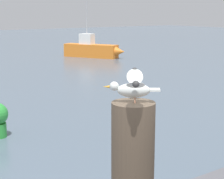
% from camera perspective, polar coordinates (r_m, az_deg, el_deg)
% --- Properties ---
extents(mooring_post, '(0.31, 0.31, 0.95)m').
position_cam_1_polar(mooring_post, '(2.86, 3.01, -11.16)').
color(mooring_post, '#382D23').
rests_on(mooring_post, harbor_quay).
extents(seagull, '(0.46, 0.53, 0.20)m').
position_cam_1_polar(seagull, '(2.69, 3.06, 0.47)').
color(seagull, tan).
rests_on(seagull, mooring_post).
extents(boat_orange, '(2.76, 4.23, 3.69)m').
position_cam_1_polar(boat_orange, '(26.62, -2.65, 5.80)').
color(boat_orange, orange).
rests_on(boat_orange, ground_plane).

